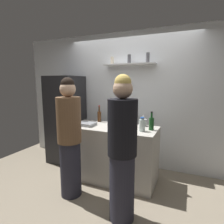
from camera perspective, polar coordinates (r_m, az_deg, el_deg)
The scene contains 12 objects.
ground_plane at distance 3.02m, azimuth -2.79°, elevation -24.11°, with size 5.28×5.28×0.00m, color gray.
back_wall_assembly at distance 3.70m, azimuth 5.61°, elevation 3.66°, with size 4.80×0.32×2.60m.
refrigerator at distance 4.00m, azimuth -13.96°, elevation -2.18°, with size 0.63×0.66×1.78m.
counter at distance 3.25m, azimuth 0.00°, elevation -12.45°, with size 1.49×0.68×0.92m, color #B7B2A8.
baking_pan at distance 3.23m, azimuth -8.22°, elevation -3.66°, with size 0.34×0.24×0.05m, color gray.
utensil_holder at distance 3.20m, azimuth 9.66°, elevation -3.23°, with size 0.11×0.11×0.22m.
wine_bottle_dark_glass at distance 3.26m, azimuth 2.80°, elevation -1.73°, with size 0.06×0.06×0.33m.
wine_bottle_amber_glass at distance 3.49m, azimuth -3.93°, elevation -1.20°, with size 0.07×0.07×0.31m.
wine_bottle_green_glass at distance 2.94m, azimuth 12.03°, elevation -3.40°, with size 0.08×0.08×0.29m.
water_bottle_plastic at distance 2.84m, azimuth 9.24°, elevation -3.96°, with size 0.09×0.09×0.22m.
person_brown_jacket at distance 2.74m, azimuth -12.93°, elevation -8.06°, with size 0.34×0.34×1.72m.
person_blonde at distance 2.19m, azimuth 3.16°, elevation -11.84°, with size 0.34×0.34×1.74m.
Camera 1 is at (1.12, -2.26, 1.65)m, focal length 29.71 mm.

